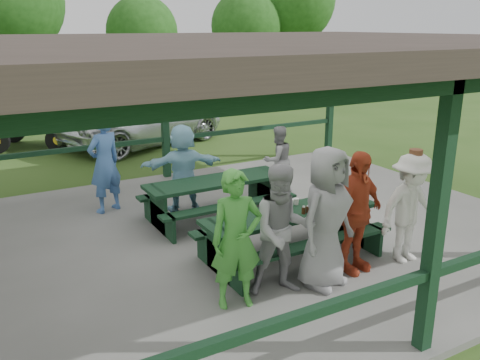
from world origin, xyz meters
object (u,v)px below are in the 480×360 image
contestant_green (236,240)px  farm_trailer (34,126)px  contestant_grey_mid (326,218)px  spectator_lblue (183,168)px  picnic_table_near (291,228)px  contestant_red (356,213)px  pickup_truck (144,120)px  contestant_white_fedora (410,208)px  picnic_table_far (216,194)px  contestant_grey_left (283,230)px  spectator_grey (278,160)px  spectator_blue (105,163)px

contestant_green → farm_trailer: size_ratio=0.49×
contestant_grey_mid → spectator_lblue: (-0.49, 3.65, -0.13)m
picnic_table_near → contestant_red: size_ratio=1.56×
pickup_truck → farm_trailer: size_ratio=1.45×
contestant_white_fedora → farm_trailer: bearing=109.6°
pickup_truck → picnic_table_far: bearing=151.6°
picnic_table_near → contestant_grey_left: size_ratio=1.58×
contestant_white_fedora → spectator_grey: (0.10, 3.68, -0.12)m
spectator_blue → contestant_grey_left: bearing=84.1°
spectator_blue → spectator_grey: bearing=147.6°
spectator_lblue → contestant_green: bearing=88.3°
spectator_blue → pickup_truck: (2.70, 5.59, -0.32)m
spectator_grey → picnic_table_near: bearing=57.3°
contestant_green → spectator_grey: size_ratio=1.25×
contestant_green → contestant_white_fedora: bearing=11.1°
farm_trailer → spectator_blue: bearing=-63.6°
picnic_table_near → contestant_red: contestant_red is taller
contestant_grey_mid → pickup_truck: 9.95m
contestant_grey_left → contestant_grey_mid: contestant_grey_mid is taller
contestant_red → contestant_grey_left: bearing=172.4°
contestant_grey_mid → contestant_red: size_ratio=1.09×
spectator_grey → contestant_grey_mid: bearing=62.8°
contestant_grey_left → spectator_grey: 4.22m
picnic_table_far → pickup_truck: pickup_truck is taller
contestant_grey_left → picnic_table_far: bearing=98.4°
contestant_white_fedora → contestant_green: bearing=178.3°
contestant_grey_left → spectator_grey: size_ratio=1.23×
spectator_blue → farm_trailer: spectator_blue is taller
contestant_green → spectator_lblue: size_ratio=1.06×
picnic_table_near → spectator_grey: (1.57, 2.73, 0.23)m
contestant_grey_left → spectator_lblue: (0.12, 3.54, -0.04)m
contestant_grey_mid → contestant_red: 0.65m
picnic_table_far → spectator_lblue: size_ratio=1.54×
spectator_grey → spectator_blue: bearing=-13.6°
picnic_table_near → picnic_table_far: size_ratio=1.07×
picnic_table_far → contestant_grey_left: contestant_grey_left is taller
spectator_blue → spectator_grey: (3.45, -0.66, -0.23)m
contestant_red → spectator_grey: bearing=65.6°
picnic_table_near → contestant_red: (0.54, -0.80, 0.41)m
picnic_table_near → pickup_truck: 9.02m
picnic_table_near → spectator_lblue: bearing=102.1°
contestant_grey_mid → contestant_white_fedora: contestant_grey_mid is taller
contestant_red → spectator_lblue: size_ratio=1.06×
contestant_grey_left → farm_trailer: 11.08m
spectator_blue → pickup_truck: 6.22m
picnic_table_near → contestant_green: size_ratio=1.56×
contestant_grey_mid → spectator_grey: bearing=49.2°
spectator_lblue → farm_trailer: spectator_lblue is taller
spectator_blue → picnic_table_far: bearing=118.1°
contestant_green → spectator_blue: 4.22m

